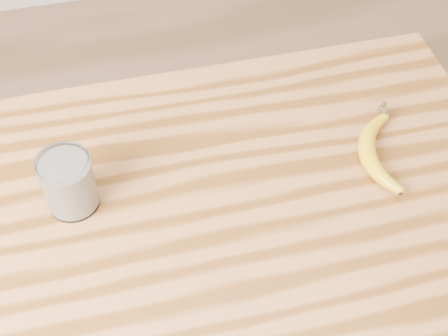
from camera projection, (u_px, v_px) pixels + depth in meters
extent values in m
cube|color=#A06533|center=(174.00, 251.00, 0.99)|extent=(1.20, 0.80, 0.04)
cylinder|color=brown|center=(364.00, 194.00, 1.63)|extent=(0.06, 0.06, 0.86)
cylinder|color=white|center=(68.00, 183.00, 0.99)|extent=(0.08, 0.08, 0.11)
torus|color=white|center=(62.00, 162.00, 0.95)|extent=(0.08, 0.08, 0.00)
cylinder|color=white|center=(69.00, 184.00, 0.99)|extent=(0.08, 0.08, 0.09)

